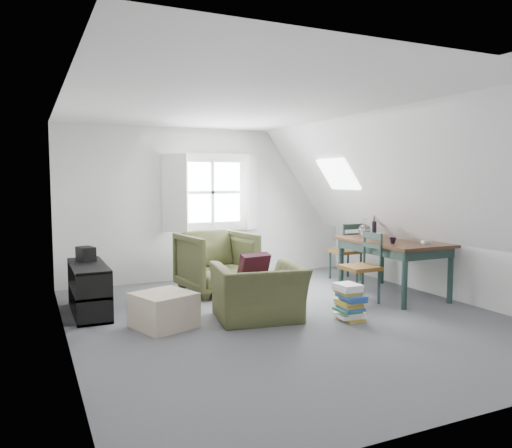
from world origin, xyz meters
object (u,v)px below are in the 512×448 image
dining_chair_near (362,266)px  armchair_near (259,320)px  media_shelf (89,292)px  armchair_far (217,292)px  dining_chair_far (347,250)px  ottoman (164,310)px  magazine_stack (349,302)px  dining_table (392,247)px

dining_chair_near → armchair_near: bearing=-101.5°
armchair_near → media_shelf: size_ratio=0.84×
armchair_far → dining_chair_far: bearing=-9.8°
ottoman → magazine_stack: 2.17m
dining_table → magazine_stack: (-1.31, -0.82, -0.47)m
armchair_near → dining_chair_near: size_ratio=1.08×
ottoman → dining_chair_near: dining_chair_near is taller
media_shelf → armchair_far: bearing=13.9°
dining_chair_far → media_shelf: bearing=-7.4°
dining_chair_far → media_shelf: size_ratio=0.78×
media_shelf → dining_chair_far: bearing=5.5°
magazine_stack → armchair_far: bearing=114.5°
media_shelf → magazine_stack: (2.77, -1.57, -0.06)m
media_shelf → dining_table: bearing=-10.5°
dining_table → magazine_stack: 1.62m
dining_table → dining_chair_near: dining_chair_near is taller
ottoman → media_shelf: size_ratio=0.49×
magazine_stack → dining_table: bearing=31.9°
media_shelf → magazine_stack: bearing=-29.6°
armchair_near → dining_chair_far: bearing=-138.0°
armchair_near → magazine_stack: magazine_stack is taller
armchair_near → dining_chair_near: (1.65, 0.19, 0.49)m
dining_chair_far → media_shelf: (-4.11, -0.40, -0.22)m
dining_chair_far → media_shelf: dining_chair_far is taller
ottoman → dining_table: size_ratio=0.37×
armchair_far → dining_chair_far: size_ratio=1.04×
armchair_near → armchair_far: armchair_far is taller
dining_chair_near → magazine_stack: size_ratio=2.18×
ottoman → dining_chair_far: size_ratio=0.62×
dining_table → media_shelf: size_ratio=1.31×
armchair_far → magazine_stack: 2.24m
dining_chair_far → armchair_near: bearing=20.1°
dining_chair_near → media_shelf: bearing=-123.1°
dining_chair_near → magazine_stack: bearing=-63.8°
ottoman → dining_chair_near: (2.75, 0.02, 0.30)m
ottoman → dining_chair_near: bearing=0.3°
armchair_near → dining_chair_near: 1.73m
dining_table → dining_chair_far: 1.17m
armchair_near → armchair_far: 1.57m
armchair_near → media_shelf: bearing=-22.7°
dining_chair_near → magazine_stack: (-0.67, -0.66, -0.28)m
armchair_near → dining_table: dining_table is taller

